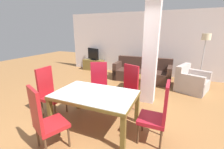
# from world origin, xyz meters

# --- Properties ---
(ground_plane) EXTENTS (18.00, 18.00, 0.00)m
(ground_plane) POSITION_xyz_m (0.00, 0.00, 0.00)
(ground_plane) COLOR #966538
(back_wall) EXTENTS (7.20, 0.09, 2.70)m
(back_wall) POSITION_xyz_m (0.00, 4.30, 1.35)
(back_wall) COLOR silver
(back_wall) RESTS_ON ground_plane
(divider_pillar) EXTENTS (0.36, 0.34, 2.70)m
(divider_pillar) POSITION_xyz_m (0.79, 1.60, 1.35)
(divider_pillar) COLOR silver
(divider_pillar) RESTS_ON ground_plane
(dining_table) EXTENTS (1.62, 1.02, 0.73)m
(dining_table) POSITION_xyz_m (0.00, 0.00, 0.59)
(dining_table) COLOR brown
(dining_table) RESTS_ON ground_plane
(dining_chair_head_right) EXTENTS (0.46, 0.46, 1.13)m
(dining_chair_head_right) POSITION_xyz_m (1.23, 0.00, 0.58)
(dining_chair_head_right) COLOR maroon
(dining_chair_head_right) RESTS_ON ground_plane
(dining_chair_head_left) EXTENTS (0.46, 0.46, 1.13)m
(dining_chair_head_left) POSITION_xyz_m (-1.20, 0.00, 0.58)
(dining_chair_head_left) COLOR maroon
(dining_chair_head_left) RESTS_ON ground_plane
(dining_chair_far_left) EXTENTS (0.61, 0.61, 1.13)m
(dining_chair_far_left) POSITION_xyz_m (-0.40, 0.93, 0.58)
(dining_chair_far_left) COLOR maroon
(dining_chair_far_left) RESTS_ON ground_plane
(dining_chair_near_left) EXTENTS (0.61, 0.61, 1.13)m
(dining_chair_near_left) POSITION_xyz_m (-0.40, -0.91, 0.58)
(dining_chair_near_left) COLOR maroon
(dining_chair_near_left) RESTS_ON ground_plane
(dining_chair_far_right) EXTENTS (0.60, 0.60, 1.13)m
(dining_chair_far_right) POSITION_xyz_m (0.40, 0.93, 0.58)
(dining_chair_far_right) COLOR maroon
(dining_chair_far_right) RESTS_ON ground_plane
(sofa) EXTENTS (2.18, 0.87, 0.89)m
(sofa) POSITION_xyz_m (0.26, 3.35, 0.30)
(sofa) COLOR #432B23
(sofa) RESTS_ON ground_plane
(armchair) EXTENTS (1.12, 1.16, 0.84)m
(armchair) POSITION_xyz_m (1.97, 2.91, 0.29)
(armchair) COLOR #B7A8A2
(armchair) RESTS_ON ground_plane
(coffee_table) EXTENTS (0.71, 0.54, 0.45)m
(coffee_table) POSITION_xyz_m (0.27, 2.39, 0.23)
(coffee_table) COLOR brown
(coffee_table) RESTS_ON ground_plane
(bottle) EXTENTS (0.08, 0.08, 0.28)m
(bottle) POSITION_xyz_m (0.15, 2.53, 0.56)
(bottle) COLOR #B2B7BC
(bottle) RESTS_ON coffee_table
(tv_stand) EXTENTS (1.02, 0.40, 0.52)m
(tv_stand) POSITION_xyz_m (-2.35, 4.02, 0.26)
(tv_stand) COLOR brown
(tv_stand) RESTS_ON ground_plane
(tv_screen) EXTENTS (0.76, 0.37, 0.57)m
(tv_screen) POSITION_xyz_m (-2.35, 4.02, 0.80)
(tv_screen) COLOR black
(tv_screen) RESTS_ON tv_stand
(floor_lamp) EXTENTS (0.29, 0.29, 1.83)m
(floor_lamp) POSITION_xyz_m (2.32, 3.76, 1.53)
(floor_lamp) COLOR #B7B7BC
(floor_lamp) RESTS_ON ground_plane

